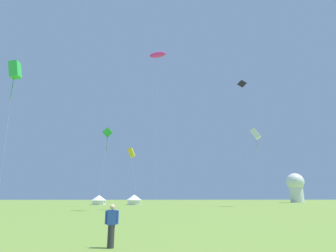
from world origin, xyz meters
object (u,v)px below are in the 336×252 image
Objects in this scene: observatory_dome at (296,186)px; kite_green_box at (15,70)px; kite_magenta_parafoil at (158,55)px; person_spectator at (111,226)px; kite_yellow_box at (131,153)px; kite_green_diamond at (107,134)px; kite_black_diamond at (242,85)px; festival_tent_left at (134,199)px; kite_white_box at (255,134)px; festival_tent_right at (99,199)px.

kite_green_box is at bearing -139.20° from observatory_dome.
kite_green_box is at bearing -169.67° from kite_magenta_parafoil.
kite_magenta_parafoil is at bearing -131.47° from observatory_dome.
kite_green_box reaches higher than person_spectator.
kite_magenta_parafoil is at bearing -46.41° from kite_yellow_box.
kite_green_diamond is 1.76× the size of kite_yellow_box.
kite_yellow_box is at bearing -147.86° from kite_black_diamond.
observatory_dome is at bearing 24.25° from festival_tent_left.
festival_tent_left is at bearing 150.51° from kite_white_box.
kite_green_box is 0.70× the size of kite_black_diamond.
kite_green_box is 22.02m from kite_magenta_parafoil.
festival_tent_right is at bearing 156.95° from kite_white_box.
person_spectator is at bearing -79.51° from kite_green_diamond.
kite_black_diamond is at bearing -19.81° from festival_tent_right.
festival_tent_left is 0.38× the size of observatory_dome.
kite_magenta_parafoil is at bearing -66.24° from festival_tent_right.
festival_tent_right is 0.36× the size of observatory_dome.
festival_tent_right is (-3.52, 12.93, -14.98)m from kite_green_diamond.
observatory_dome is (57.63, 55.91, -3.31)m from kite_yellow_box.
kite_green_diamond is 20.10m from festival_tent_right.
kite_green_diamond is 20.57m from festival_tent_left.
festival_tent_right reaches higher than person_spectator.
kite_green_diamond is at bearing 113.43° from kite_yellow_box.
festival_tent_left is at bearing 92.55° from kite_yellow_box.
kite_green_diamond is 34.32m from kite_white_box.
kite_yellow_box is 34.77m from person_spectator.
kite_green_diamond is 35.38m from kite_black_diamond.
kite_yellow_box is 17.22m from kite_magenta_parafoil.
kite_black_diamond is (-1.23, 2.91, 13.22)m from kite_white_box.
kite_yellow_box is 2.50× the size of festival_tent_left.
kite_green_diamond reaches higher than kite_yellow_box.
kite_yellow_box reaches higher than festival_tent_left.
festival_tent_left is (-1.31, 29.37, -7.86)m from kite_yellow_box.
kite_green_box is 44.81m from festival_tent_left.
kite_black_diamond is at bearing -25.83° from festival_tent_left.
kite_green_diamond reaches higher than festival_tent_right.
kite_green_box is 42.53m from festival_tent_right.
kite_yellow_box is 0.58× the size of kite_white_box.
festival_tent_right is 73.39m from observatory_dome.
person_spectator is (18.93, -25.35, -19.29)m from kite_green_box.
kite_magenta_parafoil is 0.84× the size of kite_black_diamond.
kite_white_box is 10.05× the size of person_spectator.
kite_green_diamond reaches higher than person_spectator.
kite_black_diamond is 17.87× the size of person_spectator.
kite_magenta_parafoil reaches higher than festival_tent_left.
kite_black_diamond reaches higher than kite_yellow_box.
kite_green_diamond is 10.34× the size of person_spectator.
kite_magenta_parafoil is (11.39, -20.92, 9.02)m from kite_green_diamond.
kite_yellow_box is at bearing 26.35° from kite_green_box.
festival_tent_left is 64.80m from observatory_dome.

